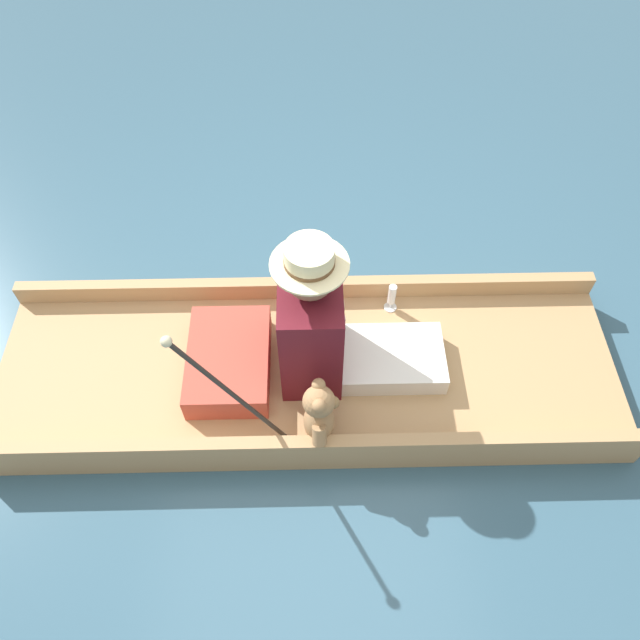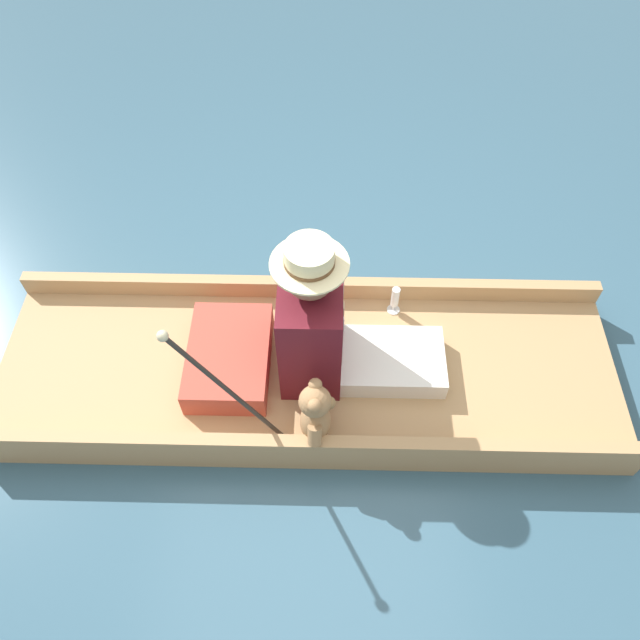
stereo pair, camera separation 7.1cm
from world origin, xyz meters
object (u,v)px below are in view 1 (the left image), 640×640
at_px(seated_person, 328,329).
at_px(walking_cane, 223,386).
at_px(teddy_bear, 320,415).
at_px(wine_glass, 392,296).

relative_size(seated_person, walking_cane, 1.04).
bearing_deg(seated_person, walking_cane, -43.50).
bearing_deg(walking_cane, teddy_bear, 93.00).
height_order(seated_person, walking_cane, seated_person).
height_order(seated_person, wine_glass, seated_person).
relative_size(wine_glass, walking_cane, 0.21).
xyz_separation_m(teddy_bear, wine_glass, (-0.71, 0.39, -0.08)).
bearing_deg(walking_cane, wine_glass, 133.77).
bearing_deg(wine_glass, walking_cane, -46.23).
distance_m(seated_person, teddy_bear, 0.39).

